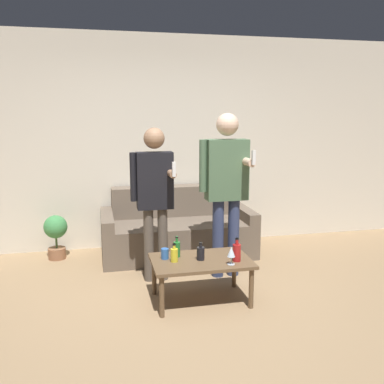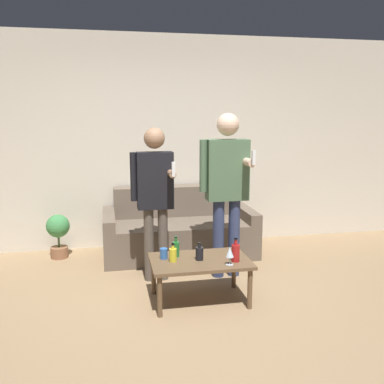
{
  "view_description": "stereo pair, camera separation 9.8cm",
  "coord_description": "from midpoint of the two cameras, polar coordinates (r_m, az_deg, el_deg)",
  "views": [
    {
      "loc": [
        -0.8,
        -3.23,
        1.73
      ],
      "look_at": [
        0.12,
        0.86,
        0.95
      ],
      "focal_mm": 40.0,
      "sensor_mm": 36.0,
      "label": 1
    },
    {
      "loc": [
        -0.7,
        -3.25,
        1.73
      ],
      "look_at": [
        0.12,
        0.86,
        0.95
      ],
      "focal_mm": 40.0,
      "sensor_mm": 36.0,
      "label": 2
    }
  ],
  "objects": [
    {
      "name": "ground_plane",
      "position": [
        3.75,
        0.39,
        -16.94
      ],
      "size": [
        16.0,
        16.0,
        0.0
      ],
      "primitive_type": "plane",
      "color": "#997A56"
    },
    {
      "name": "wall_back",
      "position": [
        5.57,
        -4.89,
        6.59
      ],
      "size": [
        8.0,
        0.06,
        2.7
      ],
      "color": "beige",
      "rests_on": "ground_plane"
    },
    {
      "name": "couch",
      "position": [
        5.34,
        -2.58,
        -5.13
      ],
      "size": [
        1.83,
        0.88,
        0.81
      ],
      "color": "#6B5B4C",
      "rests_on": "ground_plane"
    },
    {
      "name": "coffee_table",
      "position": [
        3.99,
        0.49,
        -9.6
      ],
      "size": [
        0.91,
        0.59,
        0.4
      ],
      "color": "brown",
      "rests_on": "ground_plane"
    },
    {
      "name": "bottle_orange",
      "position": [
        3.9,
        -3.11,
        -8.33
      ],
      "size": [
        0.07,
        0.07,
        0.17
      ],
      "color": "yellow",
      "rests_on": "coffee_table"
    },
    {
      "name": "bottle_green",
      "position": [
        3.94,
        0.44,
        -8.13
      ],
      "size": [
        0.07,
        0.07,
        0.17
      ],
      "color": "black",
      "rests_on": "coffee_table"
    },
    {
      "name": "bottle_dark",
      "position": [
        4.03,
        -2.74,
        -7.56
      ],
      "size": [
        0.06,
        0.06,
        0.2
      ],
      "color": "#23752D",
      "rests_on": "coffee_table"
    },
    {
      "name": "bottle_yellow",
      "position": [
        3.92,
        5.27,
        -7.97
      ],
      "size": [
        0.07,
        0.07,
        0.22
      ],
      "color": "#B21E1E",
      "rests_on": "coffee_table"
    },
    {
      "name": "wine_glass_near",
      "position": [
        3.82,
        4.52,
        -8.02
      ],
      "size": [
        0.07,
        0.07,
        0.16
      ],
      "color": "silver",
      "rests_on": "coffee_table"
    },
    {
      "name": "cup_on_table",
      "position": [
        3.98,
        -4.35,
        -8.21
      ],
      "size": [
        0.07,
        0.07,
        0.1
      ],
      "color": "#3366B2",
      "rests_on": "coffee_table"
    },
    {
      "name": "person_standing_left",
      "position": [
        4.35,
        -5.66,
        0.15
      ],
      "size": [
        0.43,
        0.4,
        1.59
      ],
      "color": "brown",
      "rests_on": "ground_plane"
    },
    {
      "name": "person_standing_right",
      "position": [
        4.45,
        3.95,
        1.34
      ],
      "size": [
        0.51,
        0.44,
        1.73
      ],
      "color": "navy",
      "rests_on": "ground_plane"
    },
    {
      "name": "potted_plant",
      "position": [
        5.38,
        -18.2,
        -5.15
      ],
      "size": [
        0.28,
        0.28,
        0.53
      ],
      "color": "#936042",
      "rests_on": "ground_plane"
    }
  ]
}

